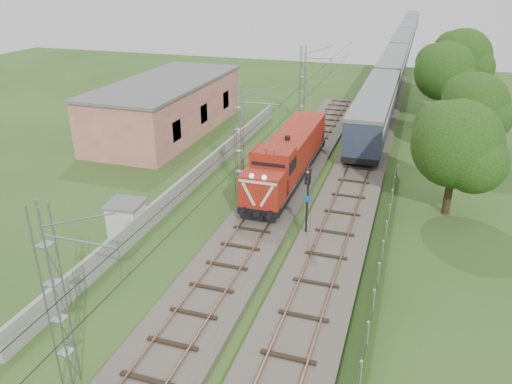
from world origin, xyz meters
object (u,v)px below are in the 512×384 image
(locomotive, at_px, (288,157))
(relay_hut, at_px, (127,218))
(coach_rake, at_px, (402,44))
(signal_post, at_px, (308,190))

(locomotive, height_order, relay_hut, locomotive)
(coach_rake, bearing_deg, signal_post, -91.39)
(signal_post, distance_m, relay_hut, 11.31)
(signal_post, xyz_separation_m, relay_hut, (-10.66, -3.16, -2.07))
(locomotive, xyz_separation_m, signal_post, (3.26, -8.10, 1.07))
(locomotive, distance_m, relay_hut, 13.51)
(locomotive, relative_size, coach_rake, 0.13)
(signal_post, bearing_deg, coach_rake, 88.61)
(signal_post, bearing_deg, locomotive, 111.91)
(relay_hut, bearing_deg, coach_rake, 80.62)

